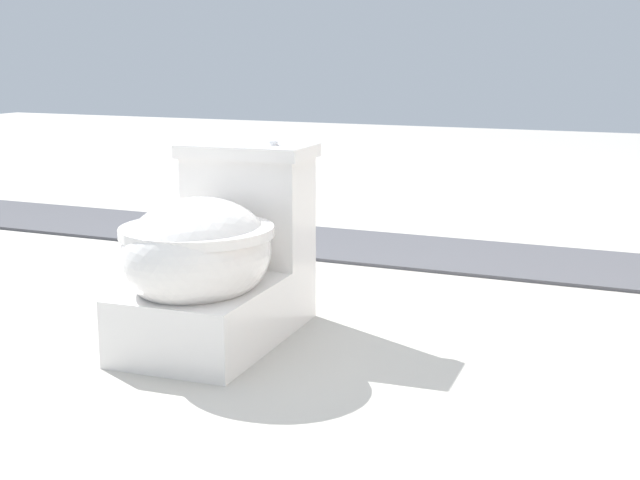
{
  "coord_description": "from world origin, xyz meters",
  "views": [
    {
      "loc": [
        1.94,
        1.11,
        0.76
      ],
      "look_at": [
        -0.04,
        0.24,
        0.3
      ],
      "focal_mm": 50.0,
      "sensor_mm": 36.0,
      "label": 1
    }
  ],
  "objects": [
    {
      "name": "toilet",
      "position": [
        -0.04,
        -0.06,
        0.22
      ],
      "size": [
        0.65,
        0.41,
        0.52
      ],
      "rotation": [
        0.0,
        0.0,
        0.06
      ],
      "color": "white",
      "rests_on": "ground"
    },
    {
      "name": "gravel_strip",
      "position": [
        -1.27,
        0.5,
        0.01
      ],
      "size": [
        0.56,
        8.0,
        0.01
      ],
      "primitive_type": "cube",
      "color": "#4C4C51",
      "rests_on": "ground"
    },
    {
      "name": "ground_plane",
      "position": [
        0.0,
        0.0,
        0.0
      ],
      "size": [
        14.0,
        14.0,
        0.0
      ],
      "primitive_type": "plane",
      "color": "#B7B2A8"
    }
  ]
}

